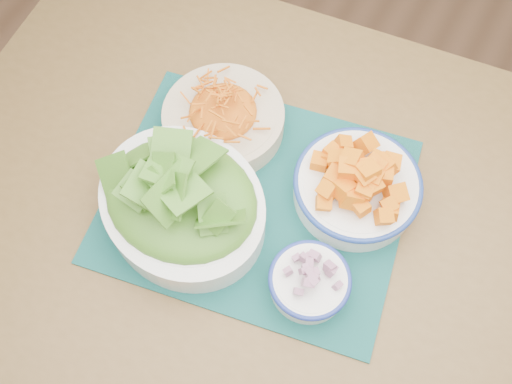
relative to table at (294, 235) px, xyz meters
The scene contains 7 objects.
ground 0.77m from the table, 53.86° to the left, with size 4.00×4.00×0.00m, color #946848.
table is the anchor object (origin of this frame).
placemat 0.12m from the table, behind, with size 0.50×0.41×0.00m, color #093333.
carrot_bowl 0.25m from the table, 154.64° to the left, with size 0.22×0.22×0.08m.
squash_bowl 0.17m from the table, 49.50° to the left, with size 0.22×0.22×0.10m.
lettuce_bowl 0.25m from the table, 151.81° to the right, with size 0.36×0.34×0.14m.
onion_bowl 0.17m from the table, 54.79° to the right, with size 0.16×0.16×0.06m.
Camera 1 is at (-0.10, -0.68, 1.65)m, focal length 40.00 mm.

